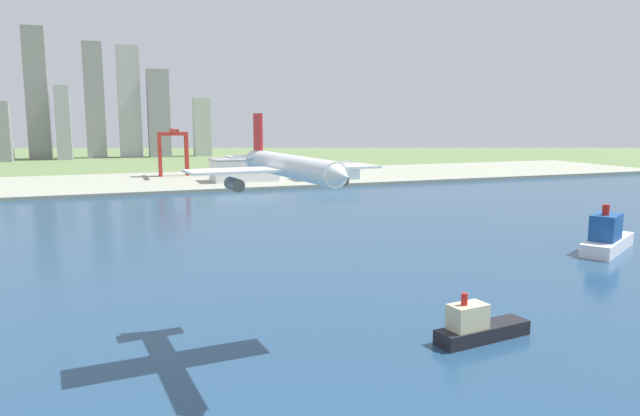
{
  "coord_description": "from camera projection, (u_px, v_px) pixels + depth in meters",
  "views": [
    {
      "loc": [
        -60.62,
        28.59,
        49.17
      ],
      "look_at": [
        -5.35,
        176.35,
        25.13
      ],
      "focal_mm": 33.05,
      "sensor_mm": 36.0,
      "label": 1
    }
  ],
  "objects": [
    {
      "name": "distant_skyline",
      "position": [
        91.0,
        110.0,
        724.83
      ],
      "size": [
        290.33,
        55.65,
        157.48
      ],
      "color": "#B0B1BC",
      "rests_on": "ground"
    },
    {
      "name": "port_crane_red",
      "position": [
        173.0,
        142.0,
        477.8
      ],
      "size": [
        23.77,
        43.87,
        38.49
      ],
      "color": "#B72D23",
      "rests_on": "industrial_pier"
    },
    {
      "name": "warehouse_annex",
      "position": [
        327.0,
        171.0,
        458.75
      ],
      "size": [
        45.06,
        26.08,
        12.5
      ],
      "color": "#99BCD1",
      "rests_on": "industrial_pier"
    },
    {
      "name": "ground_plane",
      "position": [
        240.0,
        223.0,
        279.71
      ],
      "size": [
        2400.0,
        2400.0,
        0.0
      ],
      "primitive_type": "plane",
      "color": "#657E4B"
    },
    {
      "name": "industrial_pier",
      "position": [
        185.0,
        181.0,
        455.45
      ],
      "size": [
        840.0,
        140.0,
        2.5
      ],
      "primitive_type": "cube",
      "color": "#9DA08D",
      "rests_on": "ground"
    },
    {
      "name": "airplane_landing",
      "position": [
        291.0,
        167.0,
        117.6
      ],
      "size": [
        40.81,
        47.16,
        15.15
      ],
      "color": "white"
    },
    {
      "name": "tugboat_small",
      "position": [
        478.0,
        327.0,
        130.72
      ],
      "size": [
        24.06,
        9.13,
        11.49
      ],
      "color": "black",
      "rests_on": "water_bay"
    },
    {
      "name": "ferry_boat",
      "position": [
        607.0,
        238.0,
        218.38
      ],
      "size": [
        37.38,
        27.67,
        18.19
      ],
      "color": "white",
      "rests_on": "water_bay"
    },
    {
      "name": "warehouse_main",
      "position": [
        244.0,
        170.0,
        444.72
      ],
      "size": [
        48.46,
        29.27,
        16.88
      ],
      "color": "white",
      "rests_on": "industrial_pier"
    },
    {
      "name": "water_bay",
      "position": [
        275.0,
        249.0,
        224.14
      ],
      "size": [
        840.0,
        360.0,
        0.15
      ],
      "primitive_type": "cube",
      "color": "navy",
      "rests_on": "ground"
    }
  ]
}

